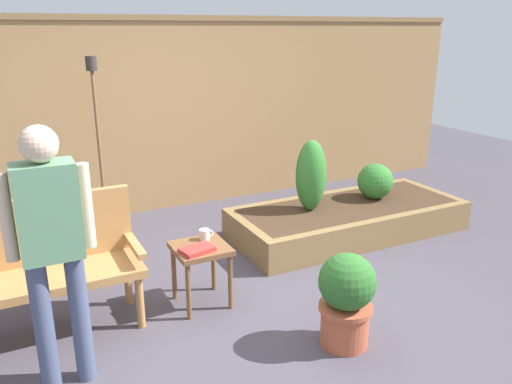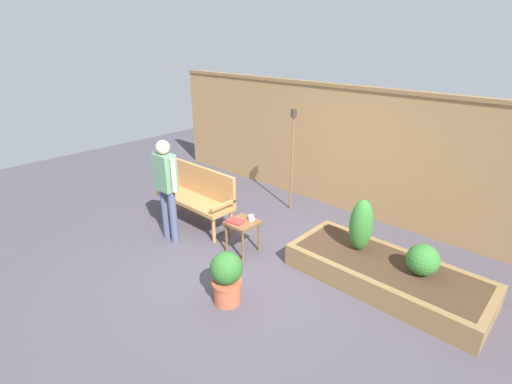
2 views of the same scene
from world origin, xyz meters
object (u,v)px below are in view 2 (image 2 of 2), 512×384
object	(u,v)px
garden_bench	(199,192)
tiki_torch	(293,143)
cup_on_table	(251,218)
book_on_table	(235,221)
side_table	(243,227)
shrub_near_bench	(361,225)
person_by_bench	(166,183)
shrub_far_corner	(423,260)
potted_boxwood	(227,276)

from	to	relation	value
garden_bench	tiki_torch	distance (m)	1.77
cup_on_table	book_on_table	size ratio (longest dim) A/B	0.49
cup_on_table	book_on_table	bearing A→B (deg)	-126.16
side_table	shrub_near_bench	size ratio (longest dim) A/B	0.68
cup_on_table	person_by_bench	xyz separation A→B (m)	(-1.12, -0.60, 0.41)
tiki_torch	shrub_far_corner	bearing A→B (deg)	-18.77
shrub_near_bench	person_by_bench	bearing A→B (deg)	-153.75
side_table	person_by_bench	distance (m)	1.28
side_table	potted_boxwood	xyz separation A→B (m)	(0.66, -0.92, -0.05)
shrub_far_corner	shrub_near_bench	bearing A→B (deg)	180.00
potted_boxwood	shrub_far_corner	xyz separation A→B (m)	(1.58, 1.64, 0.14)
potted_boxwood	shrub_near_bench	bearing A→B (deg)	64.82
shrub_far_corner	tiki_torch	distance (m)	2.87
cup_on_table	person_by_bench	size ratio (longest dim) A/B	0.07
garden_bench	cup_on_table	xyz separation A→B (m)	(1.24, -0.07, -0.02)
cup_on_table	book_on_table	xyz separation A→B (m)	(-0.13, -0.18, -0.03)
shrub_near_bench	shrub_far_corner	bearing A→B (deg)	0.00
potted_boxwood	person_by_bench	distance (m)	1.85
side_table	book_on_table	size ratio (longest dim) A/B	2.06
cup_on_table	book_on_table	distance (m)	0.23
shrub_near_bench	person_by_bench	distance (m)	2.77
shrub_near_bench	side_table	bearing A→B (deg)	-153.29
book_on_table	shrub_near_bench	bearing A→B (deg)	16.36
cup_on_table	shrub_far_corner	size ratio (longest dim) A/B	0.30
shrub_near_bench	garden_bench	bearing A→B (deg)	-167.99
side_table	potted_boxwood	size ratio (longest dim) A/B	0.74
shrub_far_corner	tiki_torch	world-z (taller)	tiki_torch
side_table	tiki_torch	world-z (taller)	tiki_torch
shrub_far_corner	tiki_torch	size ratio (longest dim) A/B	0.21
garden_bench	shrub_near_bench	xyz separation A→B (m)	(2.59, 0.55, 0.11)
cup_on_table	shrub_near_bench	xyz separation A→B (m)	(1.35, 0.62, 0.13)
shrub_far_corner	person_by_bench	world-z (taller)	person_by_bench
tiki_torch	potted_boxwood	bearing A→B (deg)	-67.54
person_by_bench	tiki_torch	bearing A→B (deg)	72.85
garden_bench	shrub_near_bench	world-z (taller)	shrub_near_bench
shrub_near_bench	shrub_far_corner	size ratio (longest dim) A/B	1.89
cup_on_table	tiki_torch	bearing A→B (deg)	107.19
potted_boxwood	shrub_far_corner	distance (m)	2.29
garden_bench	cup_on_table	bearing A→B (deg)	-3.13
garden_bench	side_table	distance (m)	1.18
tiki_torch	cup_on_table	bearing A→B (deg)	-72.81
cup_on_table	tiki_torch	world-z (taller)	tiki_torch
side_table	shrub_near_bench	xyz separation A→B (m)	(1.43, 0.72, 0.26)
potted_boxwood	tiki_torch	size ratio (longest dim) A/B	0.37
side_table	potted_boxwood	bearing A→B (deg)	-54.59
garden_bench	shrub_near_bench	size ratio (longest dim) A/B	2.03
tiki_torch	person_by_bench	distance (m)	2.23
book_on_table	shrub_far_corner	bearing A→B (deg)	7.28
person_by_bench	book_on_table	bearing A→B (deg)	22.96
garden_bench	person_by_bench	xyz separation A→B (m)	(0.12, -0.67, 0.39)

